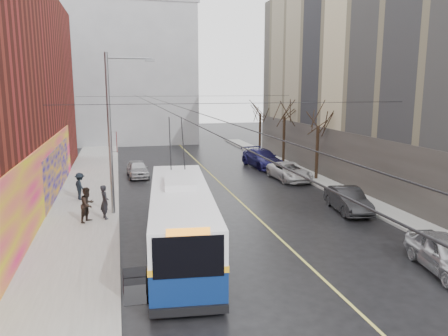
# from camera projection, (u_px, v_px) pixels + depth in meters

# --- Properties ---
(ground) EXTENTS (140.00, 140.00, 0.00)m
(ground) POSITION_uv_depth(u_px,v_px,m) (282.00, 278.00, 16.67)
(ground) COLOR black
(ground) RESTS_ON ground
(sidewalk_left) EXTENTS (4.00, 60.00, 0.15)m
(sidewalk_left) POSITION_uv_depth(u_px,v_px,m) (85.00, 207.00, 26.26)
(sidewalk_left) COLOR gray
(sidewalk_left) RESTS_ON ground
(sidewalk_right) EXTENTS (2.00, 60.00, 0.15)m
(sidewalk_right) POSITION_uv_depth(u_px,v_px,m) (341.00, 191.00, 30.21)
(sidewalk_right) COLOR gray
(sidewalk_right) RESTS_ON ground
(lane_line) EXTENTS (0.12, 50.00, 0.01)m
(lane_line) POSITION_uv_depth(u_px,v_px,m) (229.00, 191.00, 30.39)
(lane_line) COLOR #BFB74C
(lane_line) RESTS_ON ground
(building_right) EXTENTS (14.06, 36.00, 16.00)m
(building_right) POSITION_uv_depth(u_px,v_px,m) (431.00, 76.00, 32.51)
(building_right) COLOR #BFB28A
(building_right) RESTS_ON ground
(building_far) EXTENTS (20.50, 12.10, 18.00)m
(building_far) POSITION_uv_depth(u_px,v_px,m) (114.00, 72.00, 56.58)
(building_far) COLOR gray
(building_far) RESTS_ON ground
(streetlight_pole) EXTENTS (2.65, 0.60, 9.00)m
(streetlight_pole) POSITION_uv_depth(u_px,v_px,m) (113.00, 130.00, 23.90)
(streetlight_pole) COLOR slate
(streetlight_pole) RESTS_ON ground
(catenary_wires) EXTENTS (18.00, 60.00, 0.22)m
(catenary_wires) POSITION_uv_depth(u_px,v_px,m) (168.00, 101.00, 29.03)
(catenary_wires) COLOR black
(tree_near) EXTENTS (3.20, 3.20, 6.40)m
(tree_near) POSITION_uv_depth(u_px,v_px,m) (318.00, 116.00, 33.12)
(tree_near) COLOR black
(tree_near) RESTS_ON ground
(tree_mid) EXTENTS (3.20, 3.20, 6.68)m
(tree_mid) POSITION_uv_depth(u_px,v_px,m) (285.00, 108.00, 39.76)
(tree_mid) COLOR black
(tree_mid) RESTS_ON ground
(tree_far) EXTENTS (3.20, 3.20, 6.57)m
(tree_far) POSITION_uv_depth(u_px,v_px,m) (260.00, 106.00, 46.46)
(tree_far) COLOR black
(tree_far) RESTS_ON ground
(puddle) EXTENTS (2.53, 3.19, 0.01)m
(puddle) POSITION_uv_depth(u_px,v_px,m) (158.00, 282.00, 16.31)
(puddle) COLOR black
(puddle) RESTS_ON ground
(pigeons_flying) EXTENTS (4.30, 3.34, 1.81)m
(pigeons_flying) POSITION_uv_depth(u_px,v_px,m) (185.00, 92.00, 23.84)
(pigeons_flying) COLOR slate
(trolleybus) EXTENTS (3.65, 11.88, 5.56)m
(trolleybus) POSITION_uv_depth(u_px,v_px,m) (181.00, 219.00, 18.96)
(trolleybus) COLOR #0B2052
(trolleybus) RESTS_ON ground
(parked_car_a) EXTENTS (2.43, 4.52, 1.46)m
(parked_car_a) POSITION_uv_depth(u_px,v_px,m) (446.00, 254.00, 17.12)
(parked_car_a) COLOR #A9AAAE
(parked_car_a) RESTS_ON ground
(parked_car_b) EXTENTS (2.01, 4.41, 1.40)m
(parked_car_b) POSITION_uv_depth(u_px,v_px,m) (348.00, 200.00, 25.40)
(parked_car_b) COLOR black
(parked_car_b) RESTS_ON ground
(parked_car_c) EXTENTS (2.42, 4.96, 1.36)m
(parked_car_c) POSITION_uv_depth(u_px,v_px,m) (289.00, 171.00, 34.00)
(parked_car_c) COLOR #BCBCBE
(parked_car_c) RESTS_ON ground
(parked_car_d) EXTENTS (2.84, 5.76, 1.61)m
(parked_car_d) POSITION_uv_depth(u_px,v_px,m) (262.00, 158.00, 39.36)
(parked_car_d) COLOR #18164D
(parked_car_d) RESTS_ON ground
(following_car) EXTENTS (1.82, 4.02, 1.34)m
(following_car) POSITION_uv_depth(u_px,v_px,m) (138.00, 169.00, 35.15)
(following_car) COLOR #A8A9AC
(following_car) RESTS_ON ground
(pedestrian_a) EXTENTS (0.62, 0.78, 1.86)m
(pedestrian_a) POSITION_uv_depth(u_px,v_px,m) (105.00, 202.00, 23.50)
(pedestrian_a) COLOR black
(pedestrian_a) RESTS_ON sidewalk_left
(pedestrian_b) EXTENTS (1.09, 1.15, 1.86)m
(pedestrian_b) POSITION_uv_depth(u_px,v_px,m) (88.00, 205.00, 22.96)
(pedestrian_b) COLOR black
(pedestrian_b) RESTS_ON sidewalk_left
(pedestrian_c) EXTENTS (1.08, 1.28, 1.72)m
(pedestrian_c) POSITION_uv_depth(u_px,v_px,m) (80.00, 186.00, 27.50)
(pedestrian_c) COLOR black
(pedestrian_c) RESTS_ON sidewalk_left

